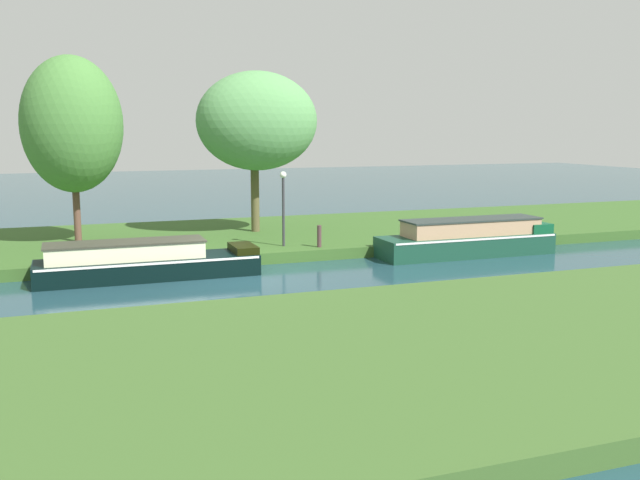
{
  "coord_description": "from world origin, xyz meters",
  "views": [
    {
      "loc": [
        -5.28,
        -21.17,
        4.69
      ],
      "look_at": [
        2.9,
        1.2,
        0.9
      ],
      "focal_mm": 39.31,
      "sensor_mm": 36.0,
      "label": 1
    }
  ],
  "objects_px": {
    "forest_narrowboat": "(469,239)",
    "willow_tree_left": "(72,125)",
    "willow_tree_centre": "(257,121)",
    "mooring_post_far": "(160,249)",
    "lamp_post": "(283,199)",
    "mooring_post_near": "(319,236)",
    "black_barge": "(144,262)"
  },
  "relations": [
    {
      "from": "willow_tree_centre",
      "to": "lamp_post",
      "type": "bearing_deg",
      "value": -89.92
    },
    {
      "from": "black_barge",
      "to": "mooring_post_far",
      "type": "relative_size",
      "value": 12.97
    },
    {
      "from": "black_barge",
      "to": "mooring_post_far",
      "type": "height_order",
      "value": "black_barge"
    },
    {
      "from": "willow_tree_left",
      "to": "lamp_post",
      "type": "bearing_deg",
      "value": -26.1
    },
    {
      "from": "willow_tree_left",
      "to": "mooring_post_near",
      "type": "bearing_deg",
      "value": -26.72
    },
    {
      "from": "black_barge",
      "to": "willow_tree_centre",
      "type": "height_order",
      "value": "willow_tree_centre"
    },
    {
      "from": "mooring_post_far",
      "to": "willow_tree_left",
      "type": "bearing_deg",
      "value": 121.16
    },
    {
      "from": "willow_tree_centre",
      "to": "mooring_post_far",
      "type": "xyz_separation_m",
      "value": [
        -4.6,
        -4.16,
        -4.32
      ]
    },
    {
      "from": "lamp_post",
      "to": "willow_tree_left",
      "type": "bearing_deg",
      "value": 153.9
    },
    {
      "from": "willow_tree_left",
      "to": "lamp_post",
      "type": "height_order",
      "value": "willow_tree_left"
    },
    {
      "from": "willow_tree_left",
      "to": "mooring_post_near",
      "type": "height_order",
      "value": "willow_tree_left"
    },
    {
      "from": "forest_narrowboat",
      "to": "willow_tree_left",
      "type": "bearing_deg",
      "value": 157.91
    },
    {
      "from": "forest_narrowboat",
      "to": "mooring_post_far",
      "type": "distance_m",
      "value": 11.32
    },
    {
      "from": "mooring_post_near",
      "to": "mooring_post_far",
      "type": "xyz_separation_m",
      "value": [
        -5.76,
        0.0,
        -0.14
      ]
    },
    {
      "from": "willow_tree_centre",
      "to": "mooring_post_near",
      "type": "relative_size",
      "value": 8.2
    },
    {
      "from": "willow_tree_left",
      "to": "mooring_post_near",
      "type": "xyz_separation_m",
      "value": [
        8.28,
        -4.17,
        -4.04
      ]
    },
    {
      "from": "forest_narrowboat",
      "to": "mooring_post_far",
      "type": "xyz_separation_m",
      "value": [
        -11.23,
        1.41,
        0.04
      ]
    },
    {
      "from": "lamp_post",
      "to": "black_barge",
      "type": "bearing_deg",
      "value": -158.33
    },
    {
      "from": "lamp_post",
      "to": "mooring_post_far",
      "type": "bearing_deg",
      "value": -171.61
    },
    {
      "from": "willow_tree_centre",
      "to": "mooring_post_far",
      "type": "distance_m",
      "value": 7.56
    },
    {
      "from": "black_barge",
      "to": "willow_tree_left",
      "type": "height_order",
      "value": "willow_tree_left"
    },
    {
      "from": "black_barge",
      "to": "willow_tree_centre",
      "type": "bearing_deg",
      "value": 46.66
    },
    {
      "from": "forest_narrowboat",
      "to": "mooring_post_near",
      "type": "bearing_deg",
      "value": 165.52
    },
    {
      "from": "black_barge",
      "to": "forest_narrowboat",
      "type": "distance_m",
      "value": 11.89
    },
    {
      "from": "black_barge",
      "to": "mooring_post_near",
      "type": "distance_m",
      "value": 6.58
    },
    {
      "from": "mooring_post_far",
      "to": "willow_tree_centre",
      "type": "bearing_deg",
      "value": 42.15
    },
    {
      "from": "lamp_post",
      "to": "forest_narrowboat",
      "type": "bearing_deg",
      "value": -17.51
    },
    {
      "from": "willow_tree_left",
      "to": "lamp_post",
      "type": "distance_m",
      "value": 8.37
    },
    {
      "from": "willow_tree_centre",
      "to": "lamp_post",
      "type": "relative_size",
      "value": 2.4
    },
    {
      "from": "willow_tree_centre",
      "to": "lamp_post",
      "type": "xyz_separation_m",
      "value": [
        0.0,
        -3.48,
        -2.84
      ]
    },
    {
      "from": "forest_narrowboat",
      "to": "willow_tree_centre",
      "type": "height_order",
      "value": "willow_tree_centre"
    },
    {
      "from": "willow_tree_centre",
      "to": "lamp_post",
      "type": "height_order",
      "value": "willow_tree_centre"
    }
  ]
}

